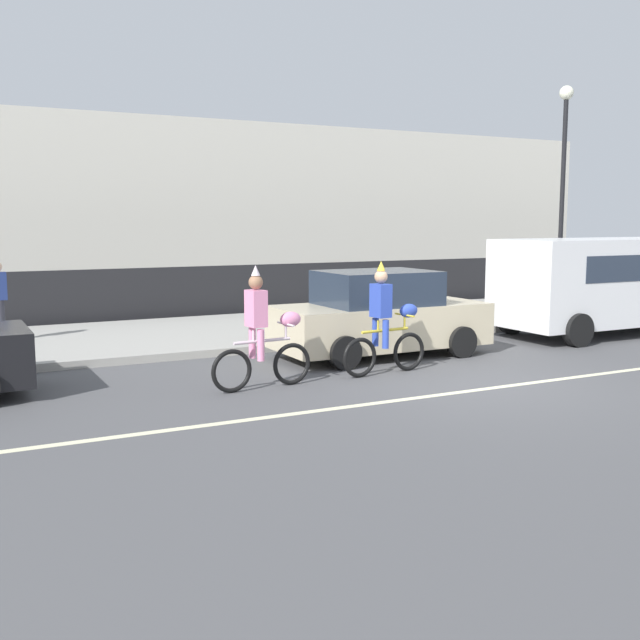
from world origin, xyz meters
The scene contains 10 objects.
ground_plane centered at (0.00, 0.00, 0.00)m, with size 80.00×80.00×0.00m, color #4C4C4F.
road_centre_line centered at (0.00, -0.50, 0.00)m, with size 36.00×0.14×0.01m, color beige.
sidewalk_curb centered at (0.00, 6.50, 0.07)m, with size 60.00×5.00×0.15m, color #9E9B93.
fence_line centered at (0.00, 9.40, 0.70)m, with size 40.00×0.08×1.40m, color black.
building_backdrop centered at (2.18, 18.00, 2.91)m, with size 28.00×8.00×5.83m, color beige.
parade_cyclist_pink centered at (-3.14, 1.11, 0.84)m, with size 1.72×0.50×1.92m.
parade_cyclist_cobalt centered at (-0.86, 1.20, 0.84)m, with size 1.72×0.50×1.92m.
parked_van_white centered at (5.91, 2.70, 1.28)m, with size 5.00×2.22×2.18m.
parked_car_beige centered at (-0.05, 2.70, 0.78)m, with size 4.10×1.92×1.64m.
street_lamp_post centered at (7.10, 5.26, 3.99)m, with size 0.36×0.36×5.86m.
Camera 1 is at (-7.57, -9.38, 2.59)m, focal length 42.00 mm.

